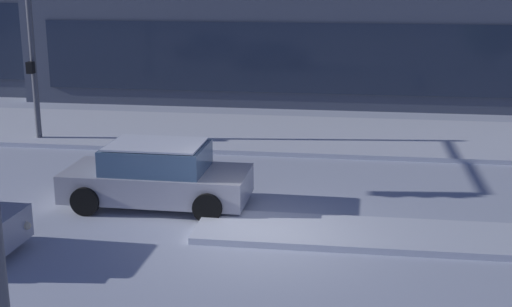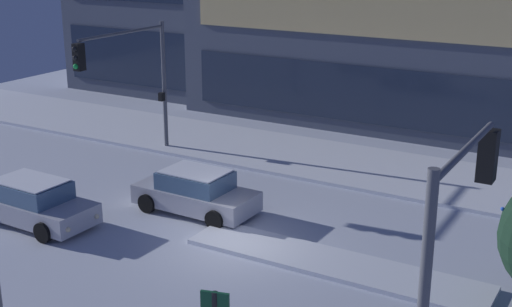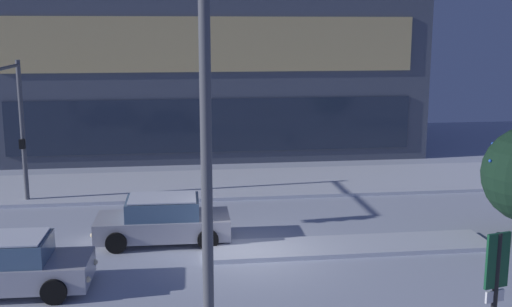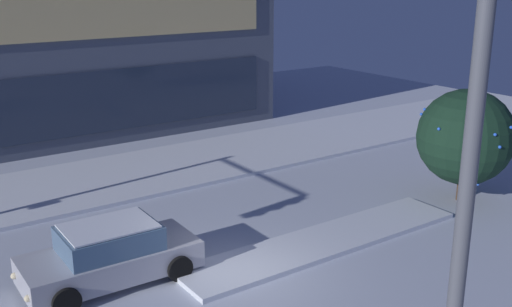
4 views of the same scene
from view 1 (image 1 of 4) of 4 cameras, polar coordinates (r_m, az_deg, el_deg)
name	(u,v)px [view 1 (image 1 of 4)]	position (r m, az deg, el deg)	size (l,w,h in m)	color
ground	(260,238)	(14.59, 0.29, -6.90)	(52.00, 52.00, 0.00)	silver
curb_strip_far	(296,135)	(23.12, 3.28, 1.54)	(52.00, 5.20, 0.14)	silver
median_strip	(413,237)	(14.85, 12.60, -6.59)	(9.00, 1.80, 0.14)	silver
car_far	(157,176)	(16.50, -8.03, -1.82)	(4.38, 2.11, 1.49)	#B7B7C1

